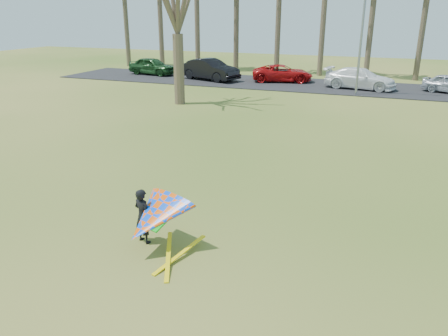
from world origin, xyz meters
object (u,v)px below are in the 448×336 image
(car_1, at_px, (210,69))
(car_3, at_px, (360,78))
(streetlight, at_px, (365,27))
(car_0, at_px, (152,66))
(kite_flyer, at_px, (153,218))
(car_2, at_px, (282,73))

(car_1, distance_m, car_3, 12.01)
(streetlight, height_order, car_3, streetlight)
(car_0, xyz_separation_m, car_3, (18.13, -1.15, -0.01))
(car_1, bearing_deg, kite_flyer, -141.32)
(streetlight, relative_size, car_0, 1.80)
(car_0, xyz_separation_m, kite_flyer, (15.53, -26.91, 0.02))
(streetlight, xyz_separation_m, car_3, (-0.14, 2.56, -3.66))
(car_2, height_order, kite_flyer, kite_flyer)
(car_1, height_order, car_2, car_1)
(car_3, distance_m, kite_flyer, 25.89)
(streetlight, xyz_separation_m, car_2, (-6.31, 3.83, -3.73))
(streetlight, height_order, car_2, streetlight)
(streetlight, bearing_deg, car_0, 168.51)
(car_0, distance_m, car_3, 18.16)
(car_0, xyz_separation_m, car_2, (11.96, 0.12, -0.08))
(car_0, xyz_separation_m, car_1, (6.12, -1.15, 0.10))
(car_0, height_order, kite_flyer, kite_flyer)
(car_0, relative_size, car_1, 0.85)
(kite_flyer, bearing_deg, car_3, 84.24)
(car_3, xyz_separation_m, kite_flyer, (-2.60, -25.76, 0.03))
(streetlight, relative_size, kite_flyer, 3.35)
(kite_flyer, bearing_deg, car_1, 110.06)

